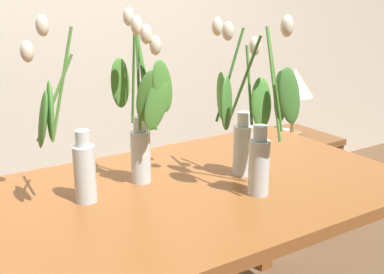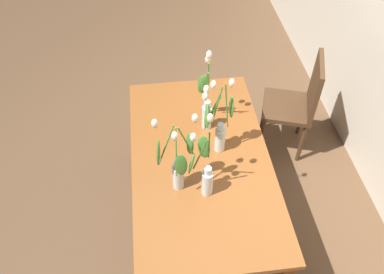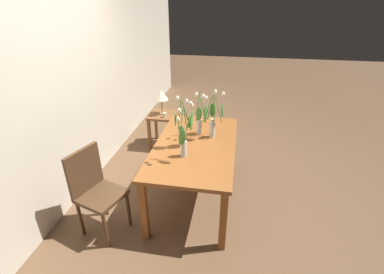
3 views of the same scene
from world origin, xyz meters
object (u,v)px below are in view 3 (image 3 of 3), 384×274
object	(u,v)px
tulip_vase_0	(200,121)
tulip_vase_2	(185,127)
dining_chair	(95,188)
table_lamp	(161,95)
side_table	(164,121)
dining_table	(195,151)
tulip_vase_3	(183,143)
tulip_vase_1	(213,121)
pillar_candle	(165,115)

from	to	relation	value
tulip_vase_0	tulip_vase_2	size ratio (longest dim) A/B	0.95
tulip_vase_0	dining_chair	world-z (taller)	tulip_vase_0
table_lamp	dining_chair	bearing A→B (deg)	175.19
side_table	dining_table	bearing A→B (deg)	-149.47
tulip_vase_3	dining_chair	size ratio (longest dim) A/B	0.61
tulip_vase_2	tulip_vase_3	xyz separation A→B (m)	(-0.25, -0.03, -0.05)
dining_table	tulip_vase_1	xyz separation A→B (m)	(0.20, -0.17, 0.30)
tulip_vase_0	table_lamp	size ratio (longest dim) A/B	1.39
dining_chair	side_table	size ratio (longest dim) A/B	1.69
tulip_vase_3	pillar_candle	distance (m)	1.58
dining_table	tulip_vase_2	xyz separation A→B (m)	(-0.07, 0.11, 0.32)
dining_table	pillar_candle	xyz separation A→B (m)	(1.11, 0.66, -0.06)
tulip_vase_1	table_lamp	bearing A→B (deg)	41.35
dining_table	side_table	xyz separation A→B (m)	(1.23, 0.72, -0.22)
dining_chair	tulip_vase_3	bearing A→B (deg)	-66.14
tulip_vase_3	side_table	distance (m)	1.75
tulip_vase_1	dining_chair	xyz separation A→B (m)	(-0.89, 1.08, -0.43)
tulip_vase_3	side_table	xyz separation A→B (m)	(1.55, 0.65, -0.48)
dining_table	tulip_vase_0	size ratio (longest dim) A/B	2.90
tulip_vase_0	tulip_vase_1	world-z (taller)	tulip_vase_1
tulip_vase_2	side_table	distance (m)	1.54
side_table	table_lamp	world-z (taller)	table_lamp
tulip_vase_3	pillar_candle	bearing A→B (deg)	22.38
tulip_vase_3	tulip_vase_0	bearing A→B (deg)	-9.10
tulip_vase_0	side_table	xyz separation A→B (m)	(0.98, 0.74, -0.48)
dining_table	tulip_vase_0	bearing A→B (deg)	-3.35
table_lamp	tulip_vase_3	bearing A→B (deg)	-156.87
tulip_vase_1	pillar_candle	xyz separation A→B (m)	(0.90, 0.83, -0.36)
side_table	tulip_vase_3	bearing A→B (deg)	-157.32
dining_chair	side_table	distance (m)	1.93
dining_table	table_lamp	distance (m)	1.46
dining_table	tulip_vase_2	distance (m)	0.35
tulip_vase_0	tulip_vase_3	xyz separation A→B (m)	(-0.57, 0.09, 0.00)
tulip_vase_2	pillar_candle	size ratio (longest dim) A/B	7.76
tulip_vase_2	dining_table	bearing A→B (deg)	-57.03
dining_table	tulip_vase_2	size ratio (longest dim) A/B	2.75
tulip_vase_3	dining_chair	world-z (taller)	tulip_vase_3
tulip_vase_3	tulip_vase_1	bearing A→B (deg)	-24.95
tulip_vase_0	tulip_vase_1	distance (m)	0.16
pillar_candle	dining_chair	bearing A→B (deg)	172.31
tulip_vase_1	dining_chair	distance (m)	1.46
dining_table	pillar_candle	bearing A→B (deg)	31.01
tulip_vase_2	table_lamp	bearing A→B (deg)	25.94
tulip_vase_0	tulip_vase_1	bearing A→B (deg)	-105.90
tulip_vase_0	dining_chair	size ratio (longest dim) A/B	0.59
tulip_vase_1	tulip_vase_3	world-z (taller)	same
tulip_vase_3	table_lamp	size ratio (longest dim) A/B	1.43
dining_chair	side_table	world-z (taller)	dining_chair
tulip_vase_3	pillar_candle	size ratio (longest dim) A/B	7.59
table_lamp	pillar_candle	distance (m)	0.31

